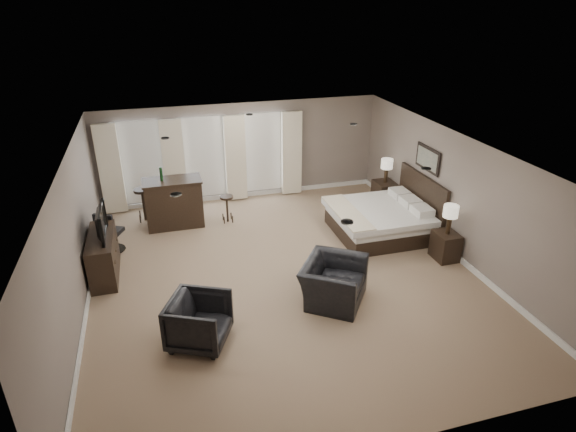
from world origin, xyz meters
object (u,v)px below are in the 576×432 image
object	(u,v)px
armchair_far	(199,319)
desk_chair	(110,231)
lamp_near	(450,220)
tv	(99,233)
nightstand_near	(445,246)
armchair_near	(334,276)
bar_stool_right	(227,209)
dresser	(103,256)
nightstand_far	(384,194)
lamp_far	(386,171)
bar_counter	(174,203)
bed	(378,208)
bar_stool_left	(144,205)

from	to	relation	value
armchair_far	desk_chair	bearing A→B (deg)	48.37
lamp_near	tv	world-z (taller)	lamp_near
nightstand_near	tv	bearing A→B (deg)	169.38
tv	armchair_far	distance (m)	3.09
armchair_near	bar_stool_right	xyz separation A→B (m)	(-1.32, 3.85, -0.18)
dresser	tv	distance (m)	0.50
lamp_near	dresser	size ratio (longest dim) A/B	0.42
nightstand_far	dresser	xyz separation A→B (m)	(-6.92, -1.60, 0.10)
nightstand_far	lamp_far	bearing A→B (deg)	0.00
bar_counter	bar_stool_right	distance (m)	1.28
bed	dresser	world-z (taller)	bed
armchair_near	bar_stool_right	distance (m)	4.08
bar_counter	armchair_near	bearing A→B (deg)	-57.25
nightstand_near	bed	bearing A→B (deg)	121.54
bar_stool_left	armchair_far	bearing A→B (deg)	-81.07
lamp_near	bar_stool_right	distance (m)	5.20
tv	armchair_near	world-z (taller)	armchair_near
armchair_far	bed	bearing A→B (deg)	-32.29
dresser	armchair_near	world-z (taller)	armchair_near
bar_stool_left	desk_chair	xyz separation A→B (m)	(-0.71, -1.42, 0.07)
nightstand_far	lamp_far	distance (m)	0.65
armchair_far	bar_counter	xyz separation A→B (m)	(-0.07, 4.52, 0.14)
bar_counter	lamp_far	bearing A→B (deg)	-3.36
dresser	bar_stool_right	size ratio (longest dim) A/B	2.20
tv	bar_counter	size ratio (longest dim) A/B	0.75
dresser	armchair_far	size ratio (longest dim) A/B	1.64
bed	tv	distance (m)	6.04
nightstand_near	lamp_near	bearing A→B (deg)	0.00
tv	bar_stool_left	size ratio (longest dim) A/B	1.23
armchair_far	bar_stool_left	bearing A→B (deg)	34.79
nightstand_far	lamp_near	bearing A→B (deg)	-90.00
bar_counter	nightstand_far	bearing A→B (deg)	-3.36
bed	dresser	xyz separation A→B (m)	(-6.03, -0.15, -0.24)
nightstand_far	bar_stool_left	bearing A→B (deg)	172.32
nightstand_near	bar_stool_left	size ratio (longest dim) A/B	0.72
armchair_near	bar_counter	xyz separation A→B (m)	(-2.57, 3.99, 0.07)
lamp_near	armchair_near	world-z (taller)	lamp_near
tv	nightstand_far	bearing A→B (deg)	-76.97
dresser	bar_counter	size ratio (longest dim) A/B	1.10
lamp_near	bar_stool_right	xyz separation A→B (m)	(-4.15, 3.08, -0.58)
armchair_far	bar_stool_right	world-z (taller)	armchair_far
bar_counter	bed	bearing A→B (deg)	-21.39
bed	nightstand_far	distance (m)	1.73
lamp_far	dresser	xyz separation A→B (m)	(-6.92, -1.60, -0.55)
bed	armchair_far	world-z (taller)	bed
lamp_near	desk_chair	distance (m)	7.22
nightstand_far	lamp_near	world-z (taller)	lamp_near
dresser	bar_counter	distance (m)	2.45
bed	bar_stool_left	size ratio (longest dim) A/B	2.54
lamp_near	lamp_far	distance (m)	2.90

